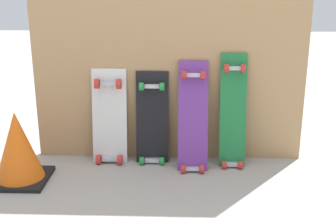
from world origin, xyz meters
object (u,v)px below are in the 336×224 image
skateboard_purple (193,122)px  traffic_cone (18,148)px  skateboard_white (109,121)px  skateboard_green (233,116)px  skateboard_black (152,123)px

skateboard_purple → traffic_cone: (-1.01, -0.25, -0.08)m
skateboard_white → skateboard_green: (0.77, -0.02, 0.05)m
skateboard_black → skateboard_green: (0.50, -0.02, 0.06)m
skateboard_purple → traffic_cone: 1.04m
skateboard_black → skateboard_white: bearing=-179.4°
skateboard_green → traffic_cone: size_ratio=1.82×
skateboard_black → skateboard_purple: bearing=-14.2°
skateboard_black → traffic_cone: skateboard_black is taller
skateboard_purple → skateboard_white: bearing=173.3°
skateboard_purple → skateboard_green: size_ratio=0.94×
skateboard_black → traffic_cone: size_ratio=1.54×
skateboard_purple → traffic_cone: bearing=-166.0°
skateboard_purple → skateboard_green: skateboard_green is taller
skateboard_white → skateboard_purple: size_ratio=0.91×
traffic_cone → skateboard_purple: bearing=14.0°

